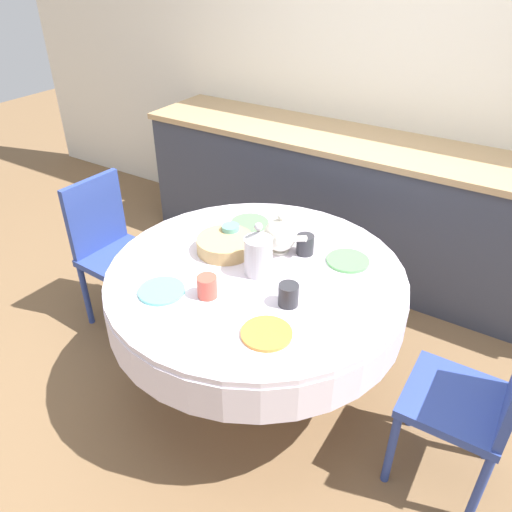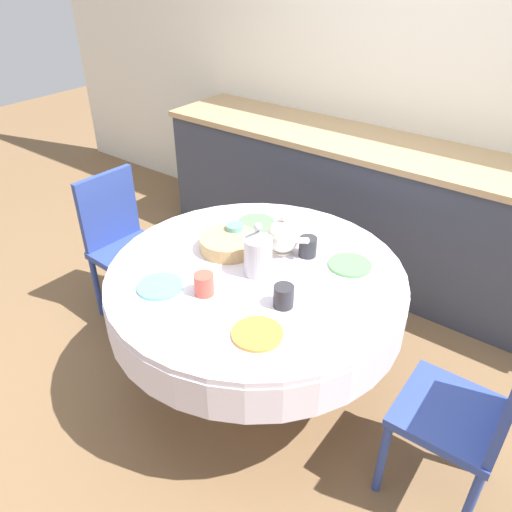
% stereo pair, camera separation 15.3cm
% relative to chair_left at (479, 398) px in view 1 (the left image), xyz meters
% --- Properties ---
extents(ground_plane, '(12.00, 12.00, 0.00)m').
position_rel_chair_left_xyz_m(ground_plane, '(-1.03, -0.01, -0.51)').
color(ground_plane, brown).
extents(wall_back, '(7.00, 0.05, 2.60)m').
position_rel_chair_left_xyz_m(wall_back, '(-1.03, 1.70, 0.79)').
color(wall_back, silver).
rests_on(wall_back, ground_plane).
extents(kitchen_counter, '(3.24, 0.64, 0.93)m').
position_rel_chair_left_xyz_m(kitchen_counter, '(-1.03, 1.36, -0.04)').
color(kitchen_counter, '#383D4C').
rests_on(kitchen_counter, ground_plane).
extents(dining_table, '(1.38, 1.38, 0.74)m').
position_rel_chair_left_xyz_m(dining_table, '(-1.03, -0.01, 0.11)').
color(dining_table, tan).
rests_on(dining_table, ground_plane).
extents(chair_left, '(0.40, 0.40, 0.90)m').
position_rel_chair_left_xyz_m(chair_left, '(0.00, 0.00, 0.00)').
color(chair_left, '#2D428E').
rests_on(chair_left, ground_plane).
extents(chair_right, '(0.42, 0.42, 0.90)m').
position_rel_chair_left_xyz_m(chair_right, '(-2.06, 0.04, 0.00)').
color(chair_right, '#2D428E').
rests_on(chair_right, ground_plane).
extents(plate_near_left, '(0.20, 0.20, 0.01)m').
position_rel_chair_left_xyz_m(plate_near_left, '(-1.29, -0.37, 0.24)').
color(plate_near_left, '#60BCB7').
rests_on(plate_near_left, dining_table).
extents(cup_near_left, '(0.09, 0.09, 0.10)m').
position_rel_chair_left_xyz_m(cup_near_left, '(-1.10, -0.28, 0.28)').
color(cup_near_left, '#CC4C3D').
rests_on(cup_near_left, dining_table).
extents(plate_near_right, '(0.20, 0.20, 0.01)m').
position_rel_chair_left_xyz_m(plate_near_right, '(-0.76, -0.36, 0.24)').
color(plate_near_right, orange).
rests_on(plate_near_right, dining_table).
extents(cup_near_right, '(0.09, 0.09, 0.10)m').
position_rel_chair_left_xyz_m(cup_near_right, '(-0.79, -0.15, 0.28)').
color(cup_near_right, '#28282D').
rests_on(cup_near_right, dining_table).
extents(plate_far_left, '(0.20, 0.20, 0.01)m').
position_rel_chair_left_xyz_m(plate_far_left, '(-1.29, 0.34, 0.24)').
color(plate_far_left, '#5BA85B').
rests_on(plate_far_left, dining_table).
extents(cup_far_left, '(0.09, 0.09, 0.10)m').
position_rel_chair_left_xyz_m(cup_far_left, '(-1.27, 0.13, 0.28)').
color(cup_far_left, '#5BA39E').
rests_on(cup_far_left, dining_table).
extents(plate_far_right, '(0.20, 0.20, 0.01)m').
position_rel_chair_left_xyz_m(plate_far_right, '(-0.71, 0.28, 0.24)').
color(plate_far_right, '#5BA85B').
rests_on(plate_far_right, dining_table).
extents(cup_far_right, '(0.09, 0.09, 0.10)m').
position_rel_chair_left_xyz_m(cup_far_right, '(-0.91, 0.24, 0.28)').
color(cup_far_right, '#28282D').
rests_on(cup_far_right, dining_table).
extents(coffee_carafe, '(0.13, 0.13, 0.26)m').
position_rel_chair_left_xyz_m(coffee_carafe, '(-1.02, -0.02, 0.34)').
color(coffee_carafe, '#B2B2B7').
rests_on(coffee_carafe, dining_table).
extents(teapot, '(0.22, 0.16, 0.21)m').
position_rel_chair_left_xyz_m(teapot, '(-1.02, 0.19, 0.33)').
color(teapot, silver).
rests_on(teapot, dining_table).
extents(bread_basket, '(0.28, 0.28, 0.07)m').
position_rel_chair_left_xyz_m(bread_basket, '(-1.25, 0.05, 0.27)').
color(bread_basket, tan).
rests_on(bread_basket, dining_table).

